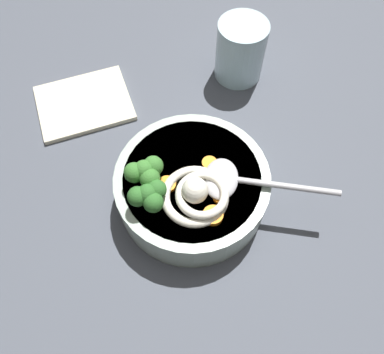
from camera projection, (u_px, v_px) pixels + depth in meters
The scene contains 12 objects.
table_slab at pixel (210, 212), 55.67cm from camera, with size 134.73×134.73×3.91cm, color #474C56.
soup_bowl at pixel (192, 187), 52.02cm from camera, with size 20.39×20.39×5.88cm.
noodle_pile at pixel (198, 196), 46.92cm from camera, with size 9.33×9.14×3.75cm.
soup_spoon at pixel (231, 179), 48.48cm from camera, with size 14.82×14.30×1.60cm.
broccoli_floret_near_spoon at pixel (145, 172), 47.05cm from camera, with size 5.00×4.30×3.95cm.
broccoli_floret_rear at pixel (149, 196), 45.56cm from camera, with size 4.85×4.17×3.83cm.
carrot_slice_right at pixel (167, 184), 48.68cm from camera, with size 2.31×2.31×0.59cm, color orange.
carrot_slice_extra_b at pixel (209, 163), 50.25cm from camera, with size 2.00×2.00×0.51cm, color orange.
carrot_slice_beside_chili at pixel (223, 195), 47.97cm from camera, with size 2.01×2.01×0.53cm, color orange.
carrot_slice_far at pixel (213, 215), 46.50cm from camera, with size 2.52×2.52×0.80cm, color orange.
drinking_glass at pixel (240, 51), 61.88cm from camera, with size 7.93×7.93×9.89cm, color silver.
folded_napkin at pixel (84, 103), 62.47cm from camera, with size 14.57×11.74×0.80cm, color beige.
Camera 1 is at (-15.02, -17.07, 53.09)cm, focal length 36.08 mm.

